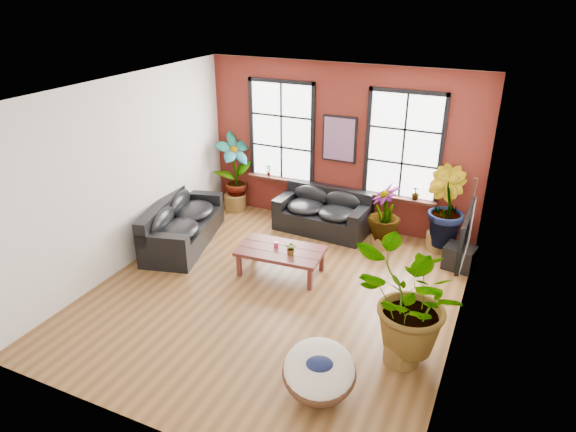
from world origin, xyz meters
The scene contains 19 objects.
room centered at (0.00, 0.15, 1.75)m, with size 6.04×6.54×3.54m.
sofa_back centered at (-0.15, 2.77, 0.41)m, with size 2.03×1.08×0.91m.
sofa_left centered at (-2.59, 0.96, 0.43)m, with size 1.56×2.55×0.94m.
coffee_table centered at (-0.20, 0.71, 0.44)m, with size 1.60×0.99×0.60m.
papasan_chair centered at (1.58, -1.88, 0.37)m, with size 1.25×1.25×0.72m.
poster centered at (0.00, 3.18, 1.95)m, with size 0.74×0.06×0.98m.
tv_wall_unit centered at (2.93, 0.60, 1.54)m, with size 0.13×1.86×1.20m.
media_box centered at (2.78, 2.27, 0.23)m, with size 0.61×0.54×0.45m.
pot_back_left centered at (-2.45, 2.94, 0.19)m, with size 0.52×0.52×0.38m.
pot_back_right centered at (2.30, 2.89, 0.18)m, with size 0.54×0.54×0.36m.
pot_right_wall centered at (2.41, -0.78, 0.19)m, with size 0.67×0.67×0.38m.
pot_mid centered at (1.21, 2.56, 0.17)m, with size 0.61×0.61×0.34m.
floor_plant_back_left centered at (-2.44, 2.96, 1.00)m, with size 0.89×0.60×1.69m, color #1B4713.
floor_plant_back_right centered at (2.32, 2.89, 0.94)m, with size 0.87×0.70×1.59m, color #1B4713.
floor_plant_right_wall centered at (2.44, -0.76, 0.96)m, with size 1.45×1.25×1.61m, color #1B4713.
floor_plant_mid centered at (1.23, 2.56, 0.73)m, with size 0.66×0.66×1.19m, color #1B4713.
table_plant centered at (0.06, 0.61, 0.62)m, with size 0.23×0.20×0.25m, color #1B4713.
sill_plant_left centered at (-1.65, 3.13, 1.04)m, with size 0.14×0.10×0.27m, color #1B4713.
sill_plant_right centered at (1.70, 3.13, 1.04)m, with size 0.15×0.15×0.27m, color #1B4713.
Camera 1 is at (3.37, -6.75, 4.94)m, focal length 32.00 mm.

